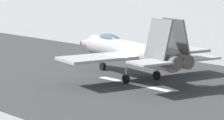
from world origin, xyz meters
name	(u,v)px	position (x,y,z in m)	size (l,w,h in m)	color
ground_plane	(126,83)	(0.00, 0.00, 0.00)	(400.00, 400.00, 0.00)	gray
runway_strip	(126,82)	(-0.02, 0.00, 0.01)	(240.00, 26.00, 0.02)	#303031
fighter_jet	(130,51)	(1.20, -1.59, 2.44)	(16.88, 14.32, 5.63)	#939594
crew_person	(99,43)	(17.12, -11.85, 0.82)	(0.59, 0.48, 1.64)	#1E2338
marker_cone_mid	(186,58)	(4.32, -13.04, 0.28)	(0.44, 0.44, 0.55)	orange
marker_cone_far	(81,43)	(22.22, -13.04, 0.28)	(0.44, 0.44, 0.55)	orange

